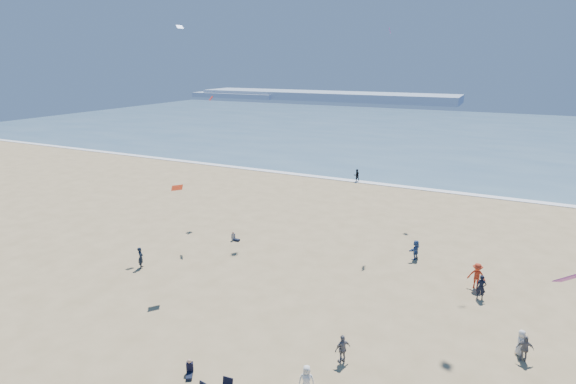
% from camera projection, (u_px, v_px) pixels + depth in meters
% --- Properties ---
extents(ocean, '(220.00, 100.00, 0.06)m').
position_uv_depth(ocean, '(450.00, 133.00, 100.68)').
color(ocean, '#476B84').
rests_on(ocean, ground).
extents(surf_line, '(220.00, 1.20, 0.08)m').
position_uv_depth(surf_line, '(400.00, 186.00, 57.51)').
color(surf_line, white).
rests_on(surf_line, ground).
extents(headland_far, '(110.00, 20.00, 3.20)m').
position_uv_depth(headland_far, '(324.00, 96.00, 190.23)').
color(headland_far, '#7A8EA8').
rests_on(headland_far, ground).
extents(headland_near, '(40.00, 14.00, 2.00)m').
position_uv_depth(headland_near, '(237.00, 95.00, 202.90)').
color(headland_near, '#7A8EA8').
rests_on(headland_near, ground).
extents(standing_flyers, '(29.79, 51.71, 1.89)m').
position_uv_depth(standing_flyers, '(352.00, 324.00, 25.87)').
color(standing_flyers, white).
rests_on(standing_flyers, ground).
extents(seated_group, '(23.52, 24.96, 0.84)m').
position_uv_depth(seated_group, '(266.00, 378.00, 22.04)').
color(seated_group, white).
rests_on(seated_group, ground).
extents(kites_aloft, '(43.15, 43.12, 28.60)m').
position_uv_depth(kites_aloft, '(451.00, 72.00, 22.53)').
color(kites_aloft, '#6725A4').
rests_on(kites_aloft, ground).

